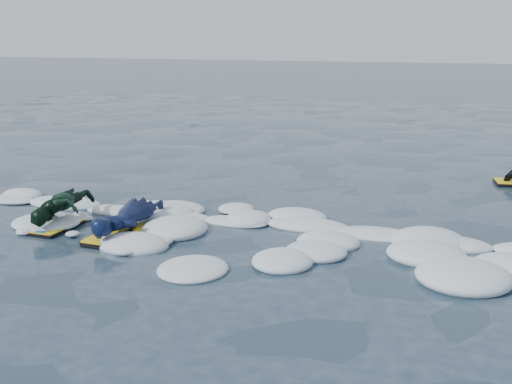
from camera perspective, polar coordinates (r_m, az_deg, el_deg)
ground at (r=9.01m, az=-8.67°, el=-5.13°), size 120.00×120.00×0.00m
foam_band at (r=9.90m, az=-5.99°, el=-3.30°), size 12.00×3.10×0.30m
prone_woman_unit at (r=9.75m, az=-11.44°, el=-2.39°), size 0.70×1.70×0.44m
prone_child_unit at (r=10.36m, az=-16.86°, el=-1.52°), size 0.67×1.33×0.52m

